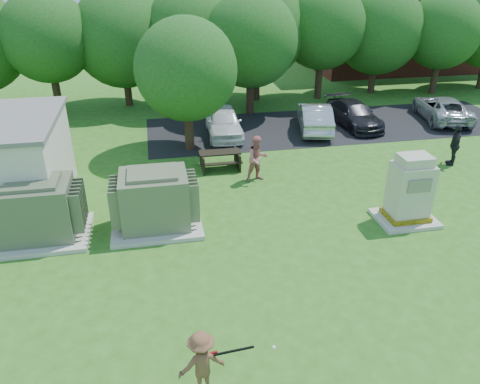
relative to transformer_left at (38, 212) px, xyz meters
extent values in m
plane|color=#2D6619|center=(6.50, -4.50, -0.97)|extent=(120.00, 120.00, 0.00)
cube|color=maroon|center=(24.50, 22.50, 3.03)|extent=(15.00, 8.00, 8.00)
cube|color=#232326|center=(13.50, 9.00, -0.96)|extent=(20.00, 6.00, 0.01)
cube|color=beige|center=(0.00, 0.00, -0.89)|extent=(3.00, 2.40, 0.15)
cube|color=#576347|center=(0.00, 0.00, 0.08)|extent=(2.20, 1.80, 1.80)
cube|color=#576347|center=(0.00, 0.00, 1.04)|extent=(1.60, 1.30, 0.12)
cube|color=#576347|center=(1.27, 0.00, 0.11)|extent=(0.32, 1.50, 1.35)
cube|color=beige|center=(3.70, 0.00, -0.89)|extent=(3.00, 2.40, 0.15)
cube|color=#626D4C|center=(3.70, 0.00, 0.08)|extent=(2.20, 1.80, 1.80)
cube|color=#626D4C|center=(3.70, 0.00, 1.04)|extent=(1.60, 1.30, 0.12)
cube|color=#626D4C|center=(2.43, 0.00, 0.11)|extent=(0.32, 1.50, 1.35)
cube|color=#626D4C|center=(4.97, 0.00, 0.11)|extent=(0.32, 1.50, 1.35)
cube|color=beige|center=(12.24, -1.22, -0.90)|extent=(2.01, 1.64, 0.14)
cube|color=yellow|center=(12.24, -1.22, -0.75)|extent=(1.42, 1.14, 0.16)
cube|color=beige|center=(12.24, -1.22, 0.25)|extent=(1.28, 1.01, 1.83)
cube|color=beige|center=(12.24, -1.22, 1.32)|extent=(1.05, 0.82, 0.32)
cube|color=gray|center=(12.24, -1.75, 0.61)|extent=(0.82, 0.04, 0.46)
cube|color=black|center=(6.57, 4.48, -0.24)|extent=(1.78, 0.69, 0.06)
cube|color=black|center=(6.57, 5.02, -0.53)|extent=(1.78, 0.25, 0.05)
cube|color=black|center=(6.57, 3.93, -0.53)|extent=(1.78, 0.25, 0.05)
cube|color=black|center=(5.80, 4.48, -0.60)|extent=(0.08, 1.34, 0.73)
cube|color=black|center=(7.35, 4.48, -0.60)|extent=(0.08, 1.34, 0.73)
imported|color=brown|center=(4.44, -7.02, -0.20)|extent=(1.08, 0.73, 1.55)
imported|color=black|center=(12.82, -0.80, -0.05)|extent=(0.79, 0.67, 1.85)
imported|color=#C26769|center=(7.89, 2.96, -0.01)|extent=(1.06, 0.90, 1.92)
imported|color=black|center=(16.72, 2.94, -0.05)|extent=(0.87, 1.17, 1.84)
imported|color=white|center=(7.40, 8.58, -0.25)|extent=(1.89, 4.30, 1.44)
imported|color=#B4B4B9|center=(12.23, 8.47, -0.25)|extent=(2.47, 4.62, 1.45)
imported|color=black|center=(14.56, 8.76, -0.33)|extent=(2.18, 4.55, 1.28)
imported|color=#B0B0B5|center=(19.82, 8.81, -0.31)|extent=(3.14, 5.11, 1.32)
cylinder|color=black|center=(5.11, -7.05, 0.04)|extent=(0.85, 0.13, 0.06)
cylinder|color=maroon|center=(4.66, -7.03, 0.04)|extent=(0.22, 0.08, 0.06)
sphere|color=white|center=(5.92, -7.17, 0.09)|extent=(0.09, 0.09, 0.09)
cylinder|color=#47301E|center=(-1.50, 14.30, 0.43)|extent=(0.44, 0.44, 2.80)
sphere|color=#235B1C|center=(-1.50, 14.30, 3.33)|extent=(5.00, 5.00, 5.00)
cylinder|color=#47301E|center=(2.50, 15.10, 0.18)|extent=(0.44, 0.44, 2.30)
sphere|color=#235B1C|center=(2.50, 15.10, 3.07)|extent=(5.80, 5.80, 5.80)
cylinder|color=#47301E|center=(6.50, 14.20, 0.38)|extent=(0.44, 0.44, 2.70)
sphere|color=#235B1C|center=(6.50, 14.20, 3.35)|extent=(5.40, 5.40, 5.40)
cylinder|color=#47301E|center=(10.50, 14.80, 0.28)|extent=(0.44, 0.44, 2.50)
sphere|color=#235B1C|center=(10.50, 14.80, 3.33)|extent=(6.00, 6.00, 6.00)
cylinder|color=#47301E|center=(14.50, 14.40, 0.48)|extent=(0.44, 0.44, 2.90)
sphere|color=#235B1C|center=(14.50, 14.40, 3.49)|extent=(5.20, 5.20, 5.20)
cylinder|color=#47301E|center=(18.50, 15.00, 0.23)|extent=(0.44, 0.44, 2.40)
sphere|color=#235B1C|center=(18.50, 15.00, 3.11)|extent=(5.60, 5.60, 5.60)
cylinder|color=#47301E|center=(22.50, 14.10, 0.33)|extent=(0.44, 0.44, 2.60)
sphere|color=#235B1C|center=(22.50, 14.10, 3.07)|extent=(4.80, 4.80, 4.80)
cylinder|color=#47301E|center=(5.50, 7.00, 0.23)|extent=(0.44, 0.44, 2.40)
sphere|color=#235B1C|center=(5.50, 7.00, 2.81)|extent=(4.60, 4.60, 4.60)
cylinder|color=#47301E|center=(9.50, 12.00, 0.33)|extent=(0.44, 0.44, 2.60)
sphere|color=#235B1C|center=(9.50, 12.00, 3.19)|extent=(5.20, 5.20, 5.20)
camera|label=1|loc=(3.89, -14.07, 7.33)|focal=35.00mm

